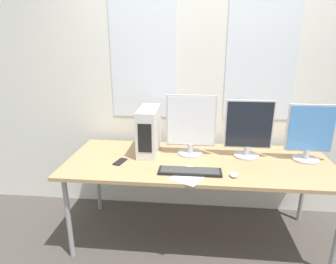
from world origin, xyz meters
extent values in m
cube|color=silver|center=(0.00, 0.99, 1.35)|extent=(8.00, 0.06, 2.70)
cube|color=white|center=(-0.55, 0.96, 1.58)|extent=(0.64, 0.01, 1.17)
cube|color=white|center=(0.55, 0.96, 1.58)|extent=(0.64, 0.01, 1.17)
cube|color=tan|center=(0.00, 0.43, 0.75)|extent=(2.22, 0.86, 0.03)
cylinder|color=#99999E|center=(-1.03, 0.08, 0.37)|extent=(0.04, 0.04, 0.73)
cylinder|color=#99999E|center=(-1.03, 0.78, 0.37)|extent=(0.04, 0.04, 0.73)
cylinder|color=#99999E|center=(1.03, 0.78, 0.37)|extent=(0.04, 0.04, 0.73)
cube|color=silver|center=(-0.45, 0.58, 0.97)|extent=(0.16, 0.42, 0.41)
cube|color=black|center=(-0.45, 0.37, 0.97)|extent=(0.11, 0.00, 0.24)
cylinder|color=#B7B7BC|center=(-0.07, 0.57, 0.77)|extent=(0.22, 0.22, 0.02)
cylinder|color=#B7B7BC|center=(-0.07, 0.57, 0.82)|extent=(0.05, 0.05, 0.08)
cube|color=#B7B7BC|center=(-0.07, 0.57, 1.07)|extent=(0.43, 0.03, 0.45)
cube|color=white|center=(-0.07, 0.56, 1.07)|extent=(0.40, 0.00, 0.42)
cylinder|color=#B7B7BC|center=(0.42, 0.57, 0.77)|extent=(0.22, 0.22, 0.02)
cylinder|color=#B7B7BC|center=(0.42, 0.57, 0.82)|extent=(0.05, 0.05, 0.08)
cube|color=#B7B7BC|center=(0.42, 0.57, 1.05)|extent=(0.40, 0.03, 0.42)
cube|color=black|center=(0.42, 0.55, 1.05)|extent=(0.38, 0.00, 0.39)
cylinder|color=#B7B7BC|center=(0.90, 0.53, 0.77)|extent=(0.22, 0.22, 0.02)
cylinder|color=#B7B7BC|center=(0.90, 0.53, 0.82)|extent=(0.05, 0.05, 0.08)
cube|color=#B7B7BC|center=(0.90, 0.53, 1.04)|extent=(0.38, 0.03, 0.40)
cube|color=#4C8CD8|center=(0.90, 0.52, 1.04)|extent=(0.35, 0.00, 0.37)
cube|color=black|center=(-0.07, 0.19, 0.77)|extent=(0.48, 0.14, 0.02)
cube|color=#383838|center=(-0.07, 0.19, 0.78)|extent=(0.44, 0.12, 0.00)
ellipsoid|color=#B2B2B7|center=(0.26, 0.16, 0.77)|extent=(0.06, 0.09, 0.03)
cube|color=black|center=(-0.65, 0.33, 0.77)|extent=(0.10, 0.16, 0.01)
cube|color=white|center=(-0.06, 0.15, 0.76)|extent=(0.32, 0.36, 0.00)
camera|label=1|loc=(-0.04, -1.77, 1.71)|focal=30.00mm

